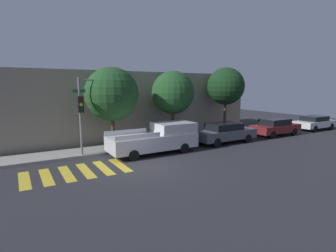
{
  "coord_description": "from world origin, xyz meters",
  "views": [
    {
      "loc": [
        -5.25,
        -11.75,
        4.03
      ],
      "look_at": [
        2.98,
        2.1,
        1.6
      ],
      "focal_mm": 28.0,
      "sensor_mm": 36.0,
      "label": 1
    }
  ],
  "objects_px": {
    "tree_midblock": "(173,93)",
    "tree_far_end": "(226,86)",
    "sedan_near_corner": "(225,132)",
    "sedan_middle": "(275,127)",
    "pickup_truck": "(157,138)",
    "traffic_light_pole": "(87,102)",
    "tree_near_corner": "(112,94)",
    "sedan_far_end": "(315,122)"
  },
  "relations": [
    {
      "from": "pickup_truck",
      "to": "tree_near_corner",
      "type": "distance_m",
      "value": 3.94
    },
    {
      "from": "traffic_light_pole",
      "to": "pickup_truck",
      "type": "relative_size",
      "value": 0.84
    },
    {
      "from": "sedan_far_end",
      "to": "tree_midblock",
      "type": "height_order",
      "value": "tree_midblock"
    },
    {
      "from": "tree_midblock",
      "to": "tree_far_end",
      "type": "distance_m",
      "value": 5.0
    },
    {
      "from": "traffic_light_pole",
      "to": "sedan_middle",
      "type": "height_order",
      "value": "traffic_light_pole"
    },
    {
      "from": "sedan_far_end",
      "to": "tree_near_corner",
      "type": "xyz_separation_m",
      "value": [
        -18.86,
        2.01,
        2.85
      ]
    },
    {
      "from": "traffic_light_pole",
      "to": "tree_near_corner",
      "type": "bearing_deg",
      "value": 23.62
    },
    {
      "from": "pickup_truck",
      "to": "sedan_middle",
      "type": "distance_m",
      "value": 11.1
    },
    {
      "from": "sedan_near_corner",
      "to": "tree_far_end",
      "type": "relative_size",
      "value": 0.84
    },
    {
      "from": "pickup_truck",
      "to": "sedan_near_corner",
      "type": "xyz_separation_m",
      "value": [
        5.53,
        0.0,
        -0.14
      ]
    },
    {
      "from": "pickup_truck",
      "to": "tree_far_end",
      "type": "xyz_separation_m",
      "value": [
        7.34,
        2.01,
        3.15
      ]
    },
    {
      "from": "sedan_near_corner",
      "to": "sedan_middle",
      "type": "xyz_separation_m",
      "value": [
        5.57,
        0.0,
        -0.02
      ]
    },
    {
      "from": "sedan_far_end",
      "to": "tree_near_corner",
      "type": "bearing_deg",
      "value": 173.92
    },
    {
      "from": "sedan_near_corner",
      "to": "tree_near_corner",
      "type": "distance_m",
      "value": 8.38
    },
    {
      "from": "pickup_truck",
      "to": "sedan_middle",
      "type": "xyz_separation_m",
      "value": [
        11.1,
        0.0,
        -0.16
      ]
    },
    {
      "from": "pickup_truck",
      "to": "sedan_near_corner",
      "type": "bearing_deg",
      "value": 0.0
    },
    {
      "from": "sedan_near_corner",
      "to": "sedan_middle",
      "type": "height_order",
      "value": "sedan_near_corner"
    },
    {
      "from": "sedan_far_end",
      "to": "pickup_truck",
      "type": "bearing_deg",
      "value": -180.0
    },
    {
      "from": "sedan_near_corner",
      "to": "tree_far_end",
      "type": "height_order",
      "value": "tree_far_end"
    },
    {
      "from": "tree_far_end",
      "to": "sedan_near_corner",
      "type": "bearing_deg",
      "value": -132.0
    },
    {
      "from": "traffic_light_pole",
      "to": "pickup_truck",
      "type": "distance_m",
      "value": 4.6
    },
    {
      "from": "sedan_near_corner",
      "to": "tree_far_end",
      "type": "distance_m",
      "value": 4.26
    },
    {
      "from": "pickup_truck",
      "to": "tree_far_end",
      "type": "distance_m",
      "value": 8.24
    },
    {
      "from": "traffic_light_pole",
      "to": "tree_far_end",
      "type": "distance_m",
      "value": 11.2
    },
    {
      "from": "tree_near_corner",
      "to": "tree_midblock",
      "type": "relative_size",
      "value": 1.02
    },
    {
      "from": "traffic_light_pole",
      "to": "pickup_truck",
      "type": "xyz_separation_m",
      "value": [
        3.8,
        -1.27,
        -2.27
      ]
    },
    {
      "from": "traffic_light_pole",
      "to": "tree_far_end",
      "type": "xyz_separation_m",
      "value": [
        11.14,
        0.74,
        0.87
      ]
    },
    {
      "from": "traffic_light_pole",
      "to": "sedan_middle",
      "type": "relative_size",
      "value": 1.04
    },
    {
      "from": "sedan_middle",
      "to": "sedan_near_corner",
      "type": "bearing_deg",
      "value": -180.0
    },
    {
      "from": "sedan_middle",
      "to": "tree_midblock",
      "type": "height_order",
      "value": "tree_midblock"
    },
    {
      "from": "tree_near_corner",
      "to": "sedan_far_end",
      "type": "bearing_deg",
      "value": -6.08
    },
    {
      "from": "pickup_truck",
      "to": "tree_far_end",
      "type": "height_order",
      "value": "tree_far_end"
    },
    {
      "from": "traffic_light_pole",
      "to": "tree_midblock",
      "type": "bearing_deg",
      "value": 6.86
    },
    {
      "from": "traffic_light_pole",
      "to": "sedan_middle",
      "type": "xyz_separation_m",
      "value": [
        14.9,
        -1.27,
        -2.43
      ]
    },
    {
      "from": "sedan_far_end",
      "to": "tree_midblock",
      "type": "relative_size",
      "value": 0.84
    },
    {
      "from": "traffic_light_pole",
      "to": "tree_near_corner",
      "type": "relative_size",
      "value": 0.87
    },
    {
      "from": "traffic_light_pole",
      "to": "tree_near_corner",
      "type": "xyz_separation_m",
      "value": [
        1.7,
        0.74,
        0.38
      ]
    },
    {
      "from": "sedan_far_end",
      "to": "tree_far_end",
      "type": "xyz_separation_m",
      "value": [
        -9.41,
        2.01,
        3.34
      ]
    },
    {
      "from": "traffic_light_pole",
      "to": "sedan_near_corner",
      "type": "distance_m",
      "value": 9.72
    },
    {
      "from": "sedan_middle",
      "to": "tree_midblock",
      "type": "xyz_separation_m",
      "value": [
        -8.73,
        2.01,
        2.86
      ]
    },
    {
      "from": "sedan_middle",
      "to": "tree_near_corner",
      "type": "bearing_deg",
      "value": 171.36
    },
    {
      "from": "sedan_near_corner",
      "to": "tree_near_corner",
      "type": "height_order",
      "value": "tree_near_corner"
    }
  ]
}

